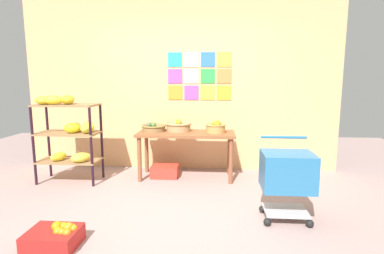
{
  "coord_description": "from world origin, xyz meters",
  "views": [
    {
      "loc": [
        0.57,
        -3.04,
        1.46
      ],
      "look_at": [
        0.25,
        1.16,
        0.8
      ],
      "focal_mm": 28.01,
      "sensor_mm": 36.0,
      "label": 1
    }
  ],
  "objects_px": {
    "shopping_cart": "(287,174)",
    "produce_crate_under_table": "(165,171)",
    "fruit_basket_left": "(154,127)",
    "orange_crate_foreground": "(55,237)",
    "display_table": "(186,139)",
    "fruit_basket_right": "(179,126)",
    "banana_shelf_unit": "(69,128)",
    "fruit_basket_centre": "(216,127)"
  },
  "relations": [
    {
      "from": "display_table",
      "to": "fruit_basket_centre",
      "type": "relative_size",
      "value": 4.77
    },
    {
      "from": "produce_crate_under_table",
      "to": "orange_crate_foreground",
      "type": "height_order",
      "value": "orange_crate_foreground"
    },
    {
      "from": "display_table",
      "to": "orange_crate_foreground",
      "type": "xyz_separation_m",
      "value": [
        -0.98,
        -1.98,
        -0.51
      ]
    },
    {
      "from": "shopping_cart",
      "to": "fruit_basket_centre",
      "type": "bearing_deg",
      "value": 113.72
    },
    {
      "from": "fruit_basket_right",
      "to": "produce_crate_under_table",
      "type": "relative_size",
      "value": 0.97
    },
    {
      "from": "banana_shelf_unit",
      "to": "shopping_cart",
      "type": "height_order",
      "value": "banana_shelf_unit"
    },
    {
      "from": "shopping_cart",
      "to": "fruit_basket_right",
      "type": "bearing_deg",
      "value": 127.11
    },
    {
      "from": "display_table",
      "to": "produce_crate_under_table",
      "type": "xyz_separation_m",
      "value": [
        -0.33,
        0.01,
        -0.51
      ]
    },
    {
      "from": "banana_shelf_unit",
      "to": "fruit_basket_right",
      "type": "distance_m",
      "value": 1.57
    },
    {
      "from": "shopping_cart",
      "to": "produce_crate_under_table",
      "type": "bearing_deg",
      "value": 133.35
    },
    {
      "from": "fruit_basket_right",
      "to": "orange_crate_foreground",
      "type": "height_order",
      "value": "fruit_basket_right"
    },
    {
      "from": "display_table",
      "to": "shopping_cart",
      "type": "distance_m",
      "value": 1.75
    },
    {
      "from": "banana_shelf_unit",
      "to": "fruit_basket_left",
      "type": "relative_size",
      "value": 3.39
    },
    {
      "from": "fruit_basket_right",
      "to": "fruit_basket_centre",
      "type": "bearing_deg",
      "value": -9.88
    },
    {
      "from": "display_table",
      "to": "produce_crate_under_table",
      "type": "height_order",
      "value": "display_table"
    },
    {
      "from": "display_table",
      "to": "orange_crate_foreground",
      "type": "bearing_deg",
      "value": -116.25
    },
    {
      "from": "display_table",
      "to": "fruit_basket_centre",
      "type": "distance_m",
      "value": 0.47
    },
    {
      "from": "fruit_basket_centre",
      "to": "orange_crate_foreground",
      "type": "xyz_separation_m",
      "value": [
        -1.42,
        -1.99,
        -0.69
      ]
    },
    {
      "from": "fruit_basket_centre",
      "to": "shopping_cart",
      "type": "relative_size",
      "value": 0.35
    },
    {
      "from": "banana_shelf_unit",
      "to": "fruit_basket_centre",
      "type": "bearing_deg",
      "value": 8.68
    },
    {
      "from": "orange_crate_foreground",
      "to": "shopping_cart",
      "type": "xyz_separation_m",
      "value": [
        2.15,
        0.68,
        0.41
      ]
    },
    {
      "from": "fruit_basket_centre",
      "to": "produce_crate_under_table",
      "type": "relative_size",
      "value": 0.74
    },
    {
      "from": "display_table",
      "to": "produce_crate_under_table",
      "type": "relative_size",
      "value": 3.54
    },
    {
      "from": "banana_shelf_unit",
      "to": "fruit_basket_centre",
      "type": "xyz_separation_m",
      "value": [
        2.08,
        0.32,
        -0.01
      ]
    },
    {
      "from": "fruit_basket_right",
      "to": "shopping_cart",
      "type": "bearing_deg",
      "value": -47.28
    },
    {
      "from": "banana_shelf_unit",
      "to": "produce_crate_under_table",
      "type": "xyz_separation_m",
      "value": [
        1.31,
        0.32,
        -0.7
      ]
    },
    {
      "from": "banana_shelf_unit",
      "to": "fruit_basket_right",
      "type": "bearing_deg",
      "value": 15.35
    },
    {
      "from": "fruit_basket_centre",
      "to": "fruit_basket_left",
      "type": "relative_size",
      "value": 0.81
    },
    {
      "from": "fruit_basket_right",
      "to": "display_table",
      "type": "bearing_deg",
      "value": -39.87
    },
    {
      "from": "produce_crate_under_table",
      "to": "fruit_basket_centre",
      "type": "bearing_deg",
      "value": 0.11
    },
    {
      "from": "fruit_basket_left",
      "to": "orange_crate_foreground",
      "type": "distance_m",
      "value": 2.2
    },
    {
      "from": "banana_shelf_unit",
      "to": "fruit_basket_right",
      "type": "xyz_separation_m",
      "value": [
        1.51,
        0.42,
        -0.02
      ]
    },
    {
      "from": "display_table",
      "to": "produce_crate_under_table",
      "type": "distance_m",
      "value": 0.6
    },
    {
      "from": "fruit_basket_centre",
      "to": "fruit_basket_left",
      "type": "distance_m",
      "value": 0.94
    },
    {
      "from": "fruit_basket_centre",
      "to": "produce_crate_under_table",
      "type": "bearing_deg",
      "value": -179.89
    },
    {
      "from": "fruit_basket_centre",
      "to": "orange_crate_foreground",
      "type": "height_order",
      "value": "fruit_basket_centre"
    },
    {
      "from": "banana_shelf_unit",
      "to": "fruit_basket_left",
      "type": "height_order",
      "value": "banana_shelf_unit"
    },
    {
      "from": "fruit_basket_centre",
      "to": "fruit_basket_left",
      "type": "xyz_separation_m",
      "value": [
        -0.94,
        0.05,
        -0.03
      ]
    },
    {
      "from": "fruit_basket_centre",
      "to": "fruit_basket_left",
      "type": "height_order",
      "value": "fruit_basket_centre"
    },
    {
      "from": "fruit_basket_centre",
      "to": "banana_shelf_unit",
      "type": "bearing_deg",
      "value": -171.32
    },
    {
      "from": "fruit_basket_right",
      "to": "fruit_basket_left",
      "type": "relative_size",
      "value": 1.06
    },
    {
      "from": "banana_shelf_unit",
      "to": "shopping_cart",
      "type": "distance_m",
      "value": 2.99
    }
  ]
}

